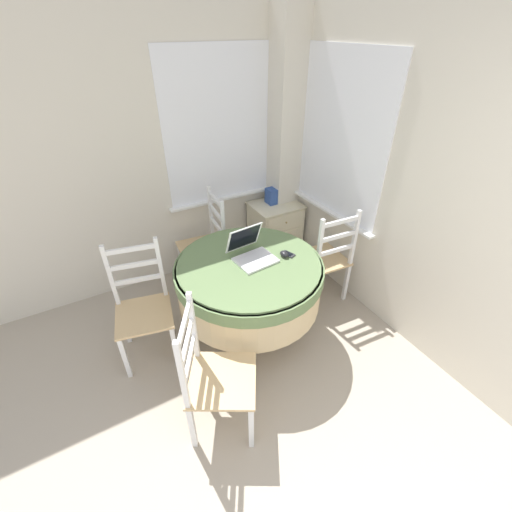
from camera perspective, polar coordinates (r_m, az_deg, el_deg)
The scene contains 11 objects.
corner_room_shell at distance 2.61m, azimuth 6.53°, elevation 10.33°, with size 4.10×5.18×2.55m.
round_dining_table at distance 2.82m, azimuth -1.15°, elevation -3.97°, with size 1.20×1.20×0.75m.
laptop at distance 2.75m, azimuth -0.78°, elevation 0.66°, with size 0.34×0.36×0.25m.
computer_mouse at distance 2.78m, azimuth 4.72°, elevation 0.31°, with size 0.06×0.09×0.05m.
cell_phone at distance 2.82m, azimuth 5.37°, elevation 0.33°, with size 0.09×0.12×0.01m.
dining_chair_near_back_window at distance 3.52m, azimuth -8.41°, elevation 1.90°, with size 0.47×0.47×1.00m.
dining_chair_near_right_window at distance 3.33m, azimuth 11.44°, elevation -0.48°, with size 0.46×0.46×1.00m.
dining_chair_camera_near at distance 2.33m, azimuth -6.95°, elevation -19.36°, with size 0.59×0.59×1.00m.
dining_chair_left_flank at distance 2.88m, azimuth -18.31°, elevation -8.23°, with size 0.51×0.51×1.00m.
corner_cabinet at distance 4.00m, azimuth 3.18°, elevation 4.33°, with size 0.54×0.45×0.66m.
storage_box at distance 3.85m, azimuth 2.98°, elevation 10.03°, with size 0.16×0.13×0.17m.
Camera 1 is at (-0.36, 0.17, 2.33)m, focal length 24.00 mm.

